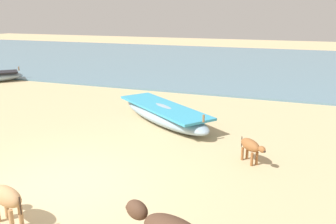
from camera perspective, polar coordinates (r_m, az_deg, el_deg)
The scene contains 5 objects.
ground at distance 7.42m, azimuth -16.88°, elevation -11.42°, with size 80.00×80.00×0.00m, color tan.
sea_water at distance 24.39m, azimuth 10.41°, elevation 7.92°, with size 60.00×20.00×0.08m, color slate.
fishing_boat_1 at distance 10.88m, azimuth -0.75°, elevation -0.25°, with size 4.10×3.46×0.74m.
calf_near_brown at distance 8.19m, azimuth 13.29°, elevation -5.43°, with size 0.70×0.72×0.56m.
calf_far_tan at distance 6.34m, azimuth -24.82°, elevation -12.38°, with size 1.00×0.48×0.66m.
Camera 1 is at (4.17, -5.17, 3.32)m, focal length 37.65 mm.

